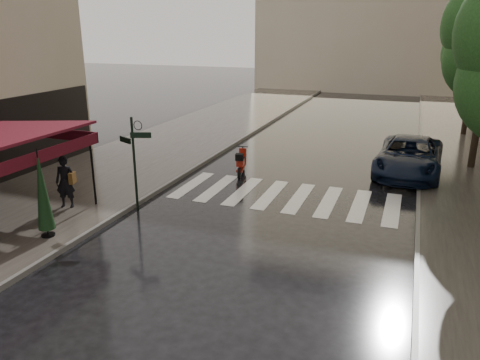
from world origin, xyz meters
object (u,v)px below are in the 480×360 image
Objects in this scene: scooter at (241,163)px; parked_car at (409,156)px; parasol_back at (42,191)px; pedestrian_with_umbrella at (62,158)px.

scooter is 0.30× the size of parked_car.
parked_car is at bearing 47.54° from parasol_back.
scooter is 6.86m from parked_car.
scooter is at bearing -155.60° from parked_car.
parked_car is 13.87m from parasol_back.
scooter is at bearing 68.97° from parasol_back.
parasol_back is at bearing -81.16° from pedestrian_with_umbrella.
scooter is at bearing 37.81° from pedestrian_with_umbrella.
pedestrian_with_umbrella is at bearing -137.27° from scooter.
parasol_back is (-2.97, -7.72, 0.97)m from scooter.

